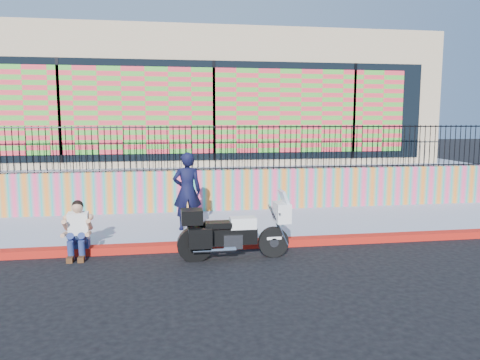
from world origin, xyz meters
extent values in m
plane|color=black|center=(0.00, 0.00, 0.00)|extent=(90.00, 90.00, 0.00)
cube|color=#B50C11|center=(0.00, 0.00, 0.07)|extent=(16.00, 0.30, 0.15)
cube|color=#929AAF|center=(0.00, 1.65, 0.07)|extent=(16.00, 3.00, 0.15)
cube|color=#FF4376|center=(0.00, 3.25, 0.70)|extent=(16.00, 0.20, 1.10)
cube|color=#929AAF|center=(0.00, 8.35, 0.62)|extent=(16.00, 10.00, 1.25)
cube|color=tan|center=(0.00, 8.15, 3.25)|extent=(14.00, 8.00, 4.00)
cube|color=black|center=(0.00, 4.13, 2.85)|extent=(12.60, 0.04, 2.80)
cube|color=#FE3848|center=(0.00, 4.10, 2.85)|extent=(11.48, 0.02, 2.40)
cylinder|color=black|center=(0.61, -0.74, 0.29)|extent=(0.59, 0.12, 0.59)
cylinder|color=black|center=(-0.90, -0.74, 0.29)|extent=(0.59, 0.12, 0.59)
cube|color=black|center=(-0.15, -0.74, 0.44)|extent=(0.84, 0.25, 0.30)
cube|color=silver|center=(-0.19, -0.74, 0.35)|extent=(0.35, 0.30, 0.27)
cube|color=white|center=(0.01, -0.74, 0.69)|extent=(0.49, 0.28, 0.21)
cube|color=black|center=(-0.46, -0.74, 0.67)|extent=(0.49, 0.30, 0.11)
cube|color=white|center=(0.77, -0.74, 0.87)|extent=(0.27, 0.46, 0.37)
cube|color=silver|center=(0.80, -0.74, 1.15)|extent=(0.16, 0.41, 0.30)
cube|color=black|center=(-0.95, -0.74, 0.84)|extent=(0.39, 0.37, 0.27)
cube|color=black|center=(-0.81, -1.01, 0.49)|extent=(0.43, 0.16, 0.35)
cube|color=black|center=(-0.81, -0.47, 0.49)|extent=(0.43, 0.16, 0.35)
cube|color=white|center=(0.61, -0.74, 0.38)|extent=(0.28, 0.14, 0.05)
imported|color=black|center=(-0.94, 1.14, 1.03)|extent=(0.66, 0.46, 1.75)
cube|color=navy|center=(-3.09, 0.01, 0.24)|extent=(0.36, 0.28, 0.18)
cube|color=white|center=(-3.09, -0.03, 0.59)|extent=(0.38, 0.27, 0.54)
sphere|color=tan|center=(-3.09, -0.07, 0.95)|extent=(0.21, 0.21, 0.21)
cube|color=#472814|center=(-3.19, -0.43, 0.05)|extent=(0.11, 0.26, 0.10)
cube|color=#472814|center=(-2.99, -0.43, 0.05)|extent=(0.11, 0.26, 0.10)
camera|label=1|loc=(-1.43, -9.24, 2.65)|focal=35.00mm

